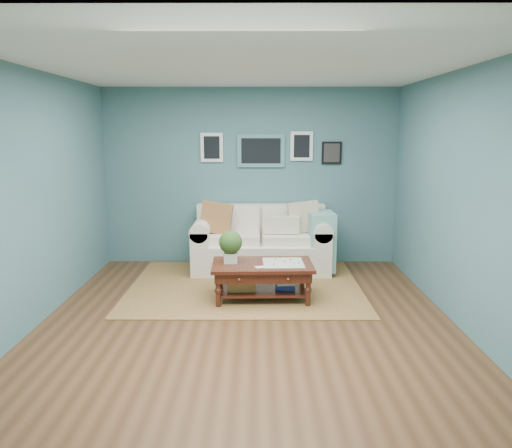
{
  "coord_description": "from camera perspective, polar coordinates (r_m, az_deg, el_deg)",
  "views": [
    {
      "loc": [
        0.11,
        -5.21,
        2.06
      ],
      "look_at": [
        0.09,
        1.0,
        0.89
      ],
      "focal_mm": 35.0,
      "sensor_mm": 36.0,
      "label": 1
    }
  ],
  "objects": [
    {
      "name": "room_shell",
      "position": [
        5.31,
        -0.94,
        3.09
      ],
      "size": [
        5.0,
        5.02,
        2.7
      ],
      "color": "brown",
      "rests_on": "ground"
    },
    {
      "name": "area_rug",
      "position": [
        6.73,
        -1.25,
        -7.1
      ],
      "size": [
        3.05,
        2.44,
        0.01
      ],
      "primitive_type": "cube",
      "color": "brown",
      "rests_on": "ground"
    },
    {
      "name": "loveseat",
      "position": [
        7.42,
        1.27,
        -2.03
      ],
      "size": [
        2.05,
        0.93,
        1.05
      ],
      "color": "silver",
      "rests_on": "ground"
    },
    {
      "name": "coffee_table",
      "position": [
        6.14,
        0.12,
        -5.21
      ],
      "size": [
        1.25,
        0.75,
        0.86
      ],
      "rotation": [
        0.0,
        0.0,
        0.03
      ],
      "color": "#350C0A",
      "rests_on": "ground"
    }
  ]
}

